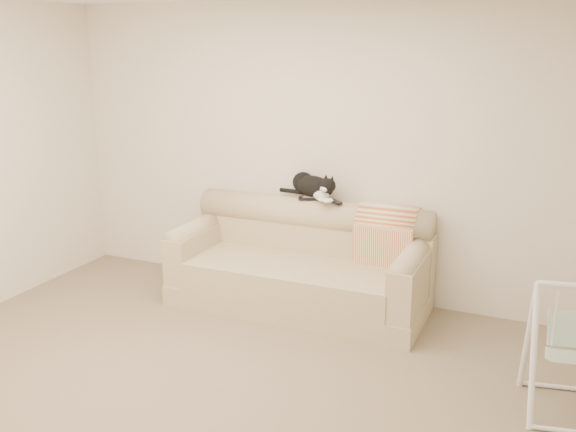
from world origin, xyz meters
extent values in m
plane|color=#7B654E|center=(0.00, 0.00, 0.00)|extent=(5.00, 5.00, 0.00)
cube|color=beige|center=(0.00, 2.00, 1.30)|extent=(5.00, 0.04, 2.60)
cube|color=tan|center=(-0.03, 1.53, 0.09)|extent=(2.20, 0.90, 0.18)
cube|color=tan|center=(-0.03, 1.42, 0.30)|extent=(1.80, 0.68, 0.24)
cube|color=tan|center=(-0.03, 1.87, 0.43)|extent=(2.20, 0.22, 0.50)
cylinder|color=tan|center=(-0.03, 1.87, 0.76)|extent=(2.16, 0.28, 0.28)
cube|color=tan|center=(-1.02, 1.53, 0.39)|extent=(0.20, 0.88, 0.42)
cylinder|color=tan|center=(-1.02, 1.53, 0.60)|extent=(0.18, 0.84, 0.18)
cube|color=tan|center=(0.96, 1.53, 0.39)|extent=(0.20, 0.88, 0.42)
cylinder|color=tan|center=(0.96, 1.53, 0.60)|extent=(0.18, 0.84, 0.18)
cube|color=black|center=(-0.06, 1.84, 0.91)|extent=(0.19, 0.10, 0.02)
cube|color=gray|center=(-0.06, 1.84, 0.92)|extent=(0.11, 0.06, 0.01)
cube|color=black|center=(0.19, 1.84, 0.91)|extent=(0.16, 0.15, 0.02)
ellipsoid|color=black|center=(-0.03, 1.89, 1.01)|extent=(0.48, 0.37, 0.19)
ellipsoid|color=black|center=(-0.16, 1.96, 1.02)|extent=(0.26, 0.25, 0.19)
ellipsoid|color=white|center=(0.07, 1.81, 0.97)|extent=(0.20, 0.17, 0.13)
ellipsoid|color=black|center=(0.15, 1.76, 1.06)|extent=(0.18, 0.19, 0.13)
ellipsoid|color=white|center=(0.13, 1.71, 1.04)|extent=(0.09, 0.08, 0.05)
sphere|color=#BF7272|center=(0.12, 1.69, 1.04)|extent=(0.02, 0.02, 0.02)
cone|color=black|center=(0.12, 1.79, 1.12)|extent=(0.06, 0.07, 0.06)
cone|color=black|center=(0.19, 1.76, 1.12)|extent=(0.08, 0.08, 0.06)
sphere|color=#A06420|center=(0.11, 1.72, 1.07)|extent=(0.02, 0.02, 0.02)
sphere|color=#A06420|center=(0.15, 1.70, 1.07)|extent=(0.02, 0.02, 0.02)
ellipsoid|color=white|center=(0.12, 1.74, 0.94)|extent=(0.11, 0.13, 0.04)
ellipsoid|color=white|center=(0.17, 1.71, 0.94)|extent=(0.11, 0.13, 0.04)
cylinder|color=black|center=(-0.25, 1.92, 0.94)|extent=(0.24, 0.06, 0.04)
cylinder|color=#C85E26|center=(0.67, 1.87, 0.76)|extent=(0.51, 0.33, 0.33)
cube|color=#C85E26|center=(0.67, 1.70, 0.56)|extent=(0.51, 0.09, 0.42)
cylinder|color=white|center=(1.93, 0.53, 0.42)|extent=(0.09, 0.30, 0.85)
cylinder|color=white|center=(1.89, 0.79, 0.42)|extent=(0.09, 0.30, 0.85)
cylinder|color=white|center=(2.20, 0.44, 0.02)|extent=(0.48, 0.12, 0.03)
cylinder|color=white|center=(2.10, 0.96, 0.02)|extent=(0.48, 0.12, 0.03)
cube|color=white|center=(2.16, 0.67, 0.39)|extent=(0.32, 0.30, 0.16)
cube|color=white|center=(2.13, 0.78, 0.52)|extent=(0.30, 0.18, 0.23)
cylinder|color=white|center=(2.03, 0.68, 0.64)|extent=(0.01, 0.01, 0.40)
camera|label=1|loc=(1.98, -3.28, 2.26)|focal=40.00mm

